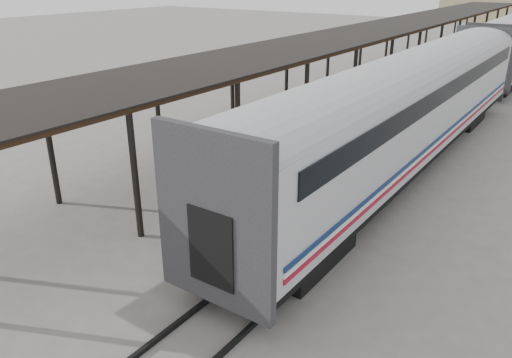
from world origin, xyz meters
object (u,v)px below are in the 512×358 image
at_px(luggage_tug, 402,87).
at_px(pedestrian, 319,105).
at_px(baggage_cart, 229,204).
at_px(porter, 222,182).

distance_m(luggage_tug, pedestrian, 7.82).
bearing_deg(luggage_tug, baggage_cart, -61.20).
bearing_deg(porter, luggage_tug, 1.61).
bearing_deg(baggage_cart, luggage_tug, 86.34).
height_order(baggage_cart, luggage_tug, luggage_tug).
xyz_separation_m(baggage_cart, porter, (0.25, -0.65, 1.06)).
bearing_deg(baggage_cart, porter, -77.21).
bearing_deg(baggage_cart, pedestrian, 97.55).
xyz_separation_m(luggage_tug, porter, (1.87, -20.81, 1.03)).
distance_m(baggage_cart, porter, 1.27).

